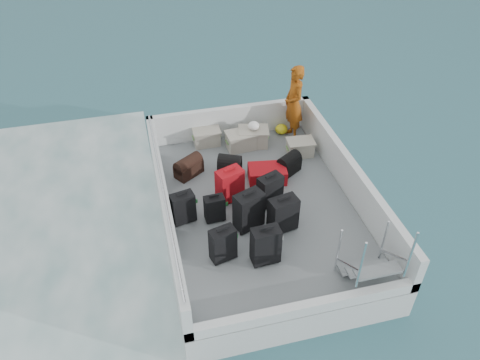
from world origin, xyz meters
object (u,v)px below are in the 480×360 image
object	(u,v)px
suitcase_4	(249,211)
suitcase_0	(223,245)
suitcase_2	(215,209)
crate_0	(207,137)
suitcase_1	(183,208)
suitcase_3	(266,246)
crate_1	(241,141)
crate_3	(300,148)
crate_2	(253,138)
suitcase_6	(283,215)
suitcase_8	(267,174)
suitcase_5	(230,185)
suitcase_7	(270,191)
passenger	(294,103)

from	to	relation	value
suitcase_4	suitcase_0	bearing A→B (deg)	-154.95
suitcase_2	crate_0	size ratio (longest dim) A/B	0.93
suitcase_1	suitcase_3	xyz separation A→B (m)	(1.13, -1.24, 0.04)
suitcase_3	crate_1	bearing A→B (deg)	79.56
suitcase_0	suitcase_3	bearing A→B (deg)	-33.05
suitcase_2	crate_1	bearing A→B (deg)	61.32
suitcase_1	crate_3	xyz separation A→B (m)	(2.68, 1.42, -0.14)
crate_2	suitcase_1	bearing A→B (deg)	-132.22
suitcase_6	crate_3	bearing A→B (deg)	51.04
crate_1	crate_2	xyz separation A→B (m)	(0.29, 0.05, 0.01)
crate_3	suitcase_1	bearing A→B (deg)	-152.07
suitcase_2	suitcase_8	size ratio (longest dim) A/B	0.70
suitcase_2	suitcase_5	world-z (taller)	suitcase_5
suitcase_3	crate_2	distance (m)	3.33
suitcase_3	crate_1	xyz separation A→B (m)	(0.40, 3.20, -0.17)
crate_0	crate_3	size ratio (longest dim) A/B	1.05
suitcase_0	crate_2	size ratio (longest dim) A/B	1.05
suitcase_2	suitcase_8	distance (m)	1.51
suitcase_0	suitcase_6	bearing A→B (deg)	5.39
suitcase_7	suitcase_4	bearing A→B (deg)	-159.11
suitcase_1	suitcase_7	distance (m)	1.61
suitcase_6	passenger	size ratio (longest dim) A/B	0.40
suitcase_0	suitcase_8	xyz separation A→B (m)	(1.28, 1.80, -0.17)
suitcase_8	crate_0	bearing A→B (deg)	40.05
suitcase_4	suitcase_5	xyz separation A→B (m)	(-0.15, 0.79, -0.03)
suitcase_2	suitcase_4	world-z (taller)	suitcase_4
suitcase_3	passenger	bearing A→B (deg)	61.22
suitcase_7	crate_1	xyz separation A→B (m)	(-0.07, 1.88, -0.13)
suitcase_1	passenger	bearing A→B (deg)	25.53
suitcase_1	suitcase_4	distance (m)	1.15
suitcase_8	passenger	world-z (taller)	passenger
suitcase_4	crate_2	bearing A→B (deg)	51.30
suitcase_5	suitcase_1	bearing A→B (deg)	-176.57
passenger	suitcase_2	bearing A→B (deg)	-45.24
suitcase_0	suitcase_1	distance (m)	1.13
passenger	suitcase_3	bearing A→B (deg)	-26.02
suitcase_1	suitcase_4	xyz separation A→B (m)	(1.08, -0.40, 0.06)
suitcase_5	crate_0	distance (m)	1.91
suitcase_5	crate_0	world-z (taller)	suitcase_5
suitcase_0	suitcase_5	xyz separation A→B (m)	(0.44, 1.41, 0.01)
suitcase_5	suitcase_7	xyz separation A→B (m)	(0.68, -0.31, -0.02)
crate_3	suitcase_7	bearing A→B (deg)	-128.84
crate_1	crate_3	xyz separation A→B (m)	(1.15, -0.54, -0.02)
suitcase_7	crate_0	distance (m)	2.34
suitcase_3	crate_0	distance (m)	3.55
suitcase_0	crate_0	world-z (taller)	suitcase_0
suitcase_0	passenger	distance (m)	3.90
suitcase_4	suitcase_8	distance (m)	1.38
suitcase_7	suitcase_3	bearing A→B (deg)	-131.33
suitcase_3	suitcase_8	size ratio (longest dim) A/B	0.94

